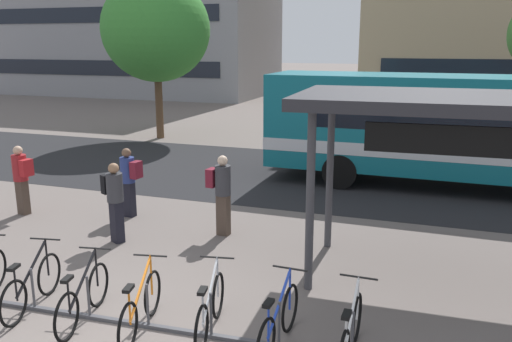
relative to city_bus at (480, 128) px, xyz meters
name	(u,v)px	position (x,y,z in m)	size (l,w,h in m)	color
bus_lane_asphalt	(292,175)	(-5.39, 0.00, -1.77)	(80.00, 7.20, 0.01)	#232326
city_bus	(480,128)	(0.00, 0.00, 0.00)	(12.06, 2.74, 3.20)	#0F6070
bike_rack	(90,313)	(-5.94, -9.70, -1.68)	(8.88, 0.56, 0.70)	#47474C
parked_bicycle_black_3	(32,286)	(-6.97, -9.72, -1.39)	(0.53, 1.70, 0.99)	black
parked_bicycle_black_4	(83,298)	(-5.96, -9.79, -1.39)	(0.52, 1.70, 0.99)	black
parked_bicycle_orange_5	(141,307)	(-4.99, -9.76, -1.39)	(0.54, 1.70, 0.99)	black
parked_bicycle_silver_6	(210,310)	(-4.02, -9.50, -1.39)	(0.52, 1.70, 0.99)	black
parked_bicycle_blue_7	(279,323)	(-2.99, -9.54, -1.39)	(0.52, 1.72, 0.99)	black
parked_bicycle_white_8	(351,334)	(-2.01, -9.51, -1.39)	(0.52, 1.72, 0.99)	black
transit_shelter	(466,110)	(-0.72, -6.56, 1.26)	(5.59, 3.02, 3.27)	#38383D
commuter_black_pack_0	(114,197)	(-7.37, -6.78, -0.79)	(0.60, 0.52, 1.71)	black
commuter_red_pack_1	(21,175)	(-10.53, -5.94, -0.80)	(0.58, 0.42, 1.70)	#47382D
commuter_maroon_pack_2	(221,189)	(-5.43, -5.67, -0.75)	(0.55, 0.37, 1.77)	#47382D
commuter_maroon_pack_3	(129,178)	(-7.98, -5.25, -0.81)	(0.55, 0.38, 1.68)	black
street_tree_0	(156,29)	(-12.62, 4.59, 2.85)	(4.55, 4.55, 6.83)	brown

